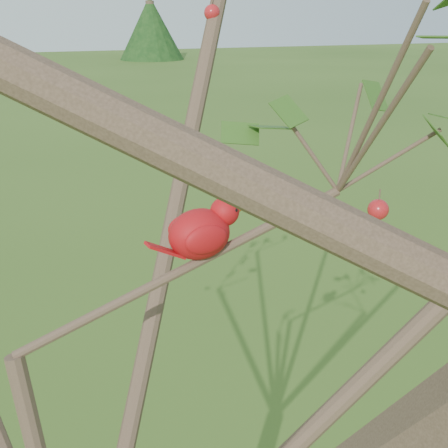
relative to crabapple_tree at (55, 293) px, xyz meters
The scene contains 3 objects.
crabapple_tree is the anchor object (origin of this frame).
cardinal 0.28m from the crabapple_tree, 20.19° to the left, with size 0.19×0.11×0.13m.
distant_trees 25.08m from the crabapple_tree, 85.59° to the left, with size 40.78×16.46×3.34m.
Camera 1 is at (-0.00, -0.81, 2.51)m, focal length 45.00 mm.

